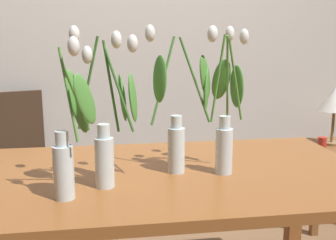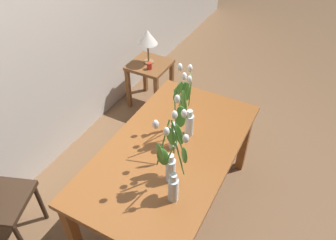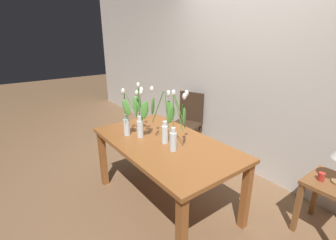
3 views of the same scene
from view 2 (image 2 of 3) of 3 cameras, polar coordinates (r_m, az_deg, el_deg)
ground_plane at (r=2.97m, az=0.41°, el=-15.02°), size 18.00×18.00×0.00m
room_wall_rear at (r=2.83m, az=-25.39°, el=13.68°), size 9.00×0.10×2.70m
dining_table at (r=2.47m, az=0.48°, el=-6.43°), size 1.60×0.90×0.74m
tulip_vase_0 at (r=2.05m, az=0.46°, el=-6.34°), size 0.27×0.14×0.57m
tulip_vase_1 at (r=2.27m, az=1.47°, el=-1.36°), size 0.27×0.16×0.57m
tulip_vase_2 at (r=1.98m, az=0.98°, el=-10.07°), size 0.17×0.22×0.53m
tulip_vase_3 at (r=2.38m, az=3.31°, el=1.79°), size 0.22×0.18×0.57m
side_table at (r=3.82m, az=-3.21°, el=8.41°), size 0.44×0.44×0.55m
table_lamp at (r=3.63m, az=-3.63°, el=14.27°), size 0.22×0.22×0.40m
pillar_candle at (r=3.64m, az=-3.30°, el=9.50°), size 0.06×0.06×0.07m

